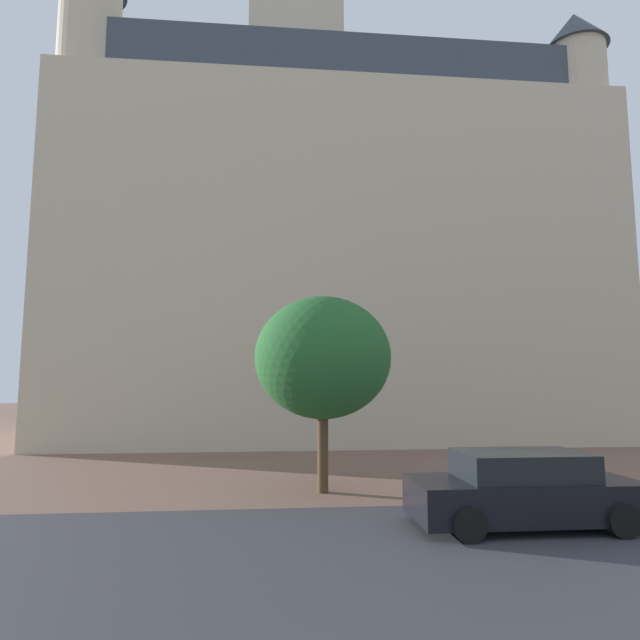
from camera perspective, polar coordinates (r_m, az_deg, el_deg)
The scene contains 5 objects.
ground_plane at distance 12.01m, azimuth -1.16°, elevation -20.99°, with size 120.00×120.00×0.00m, color brown.
street_asphalt_strip at distance 9.61m, azimuth 0.05°, elevation -24.70°, with size 120.00×7.11×0.00m, color #38383D.
landmark_building at distance 30.72m, azimuth 0.75°, elevation 8.03°, with size 27.58×14.73×37.56m.
car_black at distance 12.08m, azimuth 21.28°, elevation -16.97°, with size 4.60×2.08×1.51m.
tree_curb_far at distance 14.38m, azimuth 0.31°, elevation -4.13°, with size 3.74×3.74×5.29m.
Camera 1 is at (-0.86, -1.60, 2.99)m, focal length 29.27 mm.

